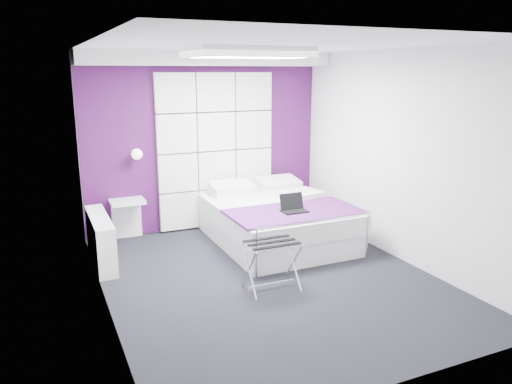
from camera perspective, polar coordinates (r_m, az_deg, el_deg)
floor at (r=5.86m, az=1.47°, el=-9.84°), size 4.40×4.40×0.00m
ceiling at (r=5.37m, az=1.64°, el=16.49°), size 4.40×4.40×0.00m
wall_back at (r=7.48m, az=-5.81°, el=5.68°), size 3.60×0.00×3.60m
wall_left at (r=4.97m, az=-17.49°, el=1.00°), size 0.00×4.40×4.40m
wall_right at (r=6.44m, az=16.16°, el=3.90°), size 0.00×4.40×4.40m
accent_wall at (r=7.47m, az=-5.79°, el=5.67°), size 3.58×0.02×2.58m
soffit at (r=7.17m, az=-5.40°, el=14.96°), size 3.58×0.50×0.20m
headboard at (r=7.49m, az=-4.55°, el=4.72°), size 1.80×0.08×2.30m
skylight at (r=5.91m, az=-0.99°, el=15.76°), size 1.36×0.86×0.12m
wall_lamp at (r=7.10m, az=-13.51°, el=4.28°), size 0.15×0.15×0.15m
radiator at (r=6.50m, az=-17.33°, el=-5.22°), size 0.22×1.20×0.60m
bed at (r=6.95m, az=2.33°, el=-3.28°), size 1.71×2.06×0.72m
nightstand at (r=7.17m, az=-14.51°, el=-1.06°), size 0.46×0.36×0.05m
luggage_rack at (r=5.50m, az=1.79°, el=-8.36°), size 0.55×0.41×0.54m
laptop at (r=6.41m, az=4.23°, el=-1.72°), size 0.32×0.23×0.23m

